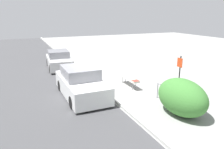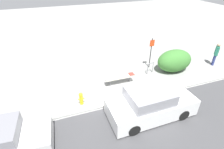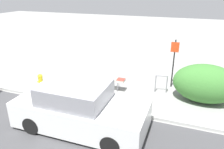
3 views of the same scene
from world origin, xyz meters
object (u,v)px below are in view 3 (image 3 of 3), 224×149
object	(u,v)px
sign_post	(174,59)
fire_hydrant	(41,81)
parked_car_near	(80,109)
bench	(105,78)
bike_rack	(161,82)

from	to	relation	value
sign_post	fire_hydrant	size ratio (longest dim) A/B	3.01
sign_post	parked_car_near	size ratio (longest dim) A/B	0.52
parked_car_near	fire_hydrant	bearing A→B (deg)	147.05
sign_post	fire_hydrant	bearing A→B (deg)	-156.98
sign_post	fire_hydrant	xyz separation A→B (m)	(-5.68, -2.42, -0.98)
bench	sign_post	xyz separation A→B (m)	(2.93, 1.30, 0.86)
sign_post	fire_hydrant	world-z (taller)	sign_post
bench	sign_post	size ratio (longest dim) A/B	0.85
bike_rack	fire_hydrant	bearing A→B (deg)	-162.72
sign_post	fire_hydrant	distance (m)	6.25
fire_hydrant	parked_car_near	xyz separation A→B (m)	(3.15, -2.00, 0.29)
bench	bike_rack	xyz separation A→B (m)	(2.54, 0.53, -0.02)
bike_rack	bench	bearing A→B (deg)	-168.19
bike_rack	parked_car_near	size ratio (longest dim) A/B	0.19
sign_post	parked_car_near	bearing A→B (deg)	-119.84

